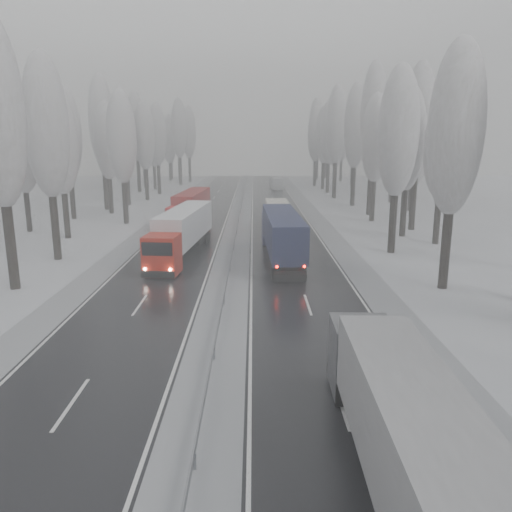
{
  "coord_description": "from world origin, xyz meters",
  "views": [
    {
      "loc": [
        1.85,
        -17.66,
        10.0
      ],
      "look_at": [
        2.03,
        16.1,
        2.2
      ],
      "focal_mm": 35.0,
      "sensor_mm": 36.0,
      "label": 1
    }
  ],
  "objects_px": {
    "truck_cream_box": "(278,219)",
    "box_truck_distant": "(276,184)",
    "truck_blue_box": "(281,232)",
    "truck_red_red": "(191,206)",
    "truck_red_white": "(182,230)",
    "truck_grey_tarp": "(410,437)"
  },
  "relations": [
    {
      "from": "truck_red_white",
      "to": "truck_red_red",
      "type": "relative_size",
      "value": 1.03
    },
    {
      "from": "truck_cream_box",
      "to": "truck_red_white",
      "type": "distance_m",
      "value": 11.6
    },
    {
      "from": "truck_red_white",
      "to": "truck_blue_box",
      "type": "bearing_deg",
      "value": -5.45
    },
    {
      "from": "truck_red_white",
      "to": "truck_red_red",
      "type": "distance_m",
      "value": 17.12
    },
    {
      "from": "truck_cream_box",
      "to": "box_truck_distant",
      "type": "height_order",
      "value": "truck_cream_box"
    },
    {
      "from": "truck_blue_box",
      "to": "truck_cream_box",
      "type": "xyz_separation_m",
      "value": [
        0.19,
        9.19,
        -0.24
      ]
    },
    {
      "from": "box_truck_distant",
      "to": "truck_grey_tarp",
      "type": "bearing_deg",
      "value": -95.65
    },
    {
      "from": "truck_cream_box",
      "to": "box_truck_distant",
      "type": "bearing_deg",
      "value": 87.04
    },
    {
      "from": "box_truck_distant",
      "to": "truck_red_red",
      "type": "xyz_separation_m",
      "value": [
        -12.45,
        -44.98,
        1.05
      ]
    },
    {
      "from": "truck_cream_box",
      "to": "truck_red_red",
      "type": "distance_m",
      "value": 13.95
    },
    {
      "from": "truck_grey_tarp",
      "to": "box_truck_distant",
      "type": "relative_size",
      "value": 2.24
    },
    {
      "from": "truck_cream_box",
      "to": "truck_red_red",
      "type": "bearing_deg",
      "value": 136.27
    },
    {
      "from": "truck_blue_box",
      "to": "truck_red_red",
      "type": "xyz_separation_m",
      "value": [
        -9.98,
        18.73,
        -0.13
      ]
    },
    {
      "from": "box_truck_distant",
      "to": "truck_red_red",
      "type": "distance_m",
      "value": 46.68
    },
    {
      "from": "truck_grey_tarp",
      "to": "truck_cream_box",
      "type": "bearing_deg",
      "value": 93.69
    },
    {
      "from": "truck_grey_tarp",
      "to": "truck_blue_box",
      "type": "relative_size",
      "value": 0.93
    },
    {
      "from": "truck_cream_box",
      "to": "truck_red_white",
      "type": "bearing_deg",
      "value": -140.1
    },
    {
      "from": "truck_cream_box",
      "to": "truck_red_white",
      "type": "xyz_separation_m",
      "value": [
        -8.82,
        -7.52,
        0.18
      ]
    },
    {
      "from": "truck_cream_box",
      "to": "truck_blue_box",
      "type": "bearing_deg",
      "value": -91.77
    },
    {
      "from": "box_truck_distant",
      "to": "truck_red_white",
      "type": "bearing_deg",
      "value": -105.39
    },
    {
      "from": "truck_blue_box",
      "to": "truck_red_red",
      "type": "height_order",
      "value": "truck_blue_box"
    },
    {
      "from": "box_truck_distant",
      "to": "truck_red_red",
      "type": "height_order",
      "value": "truck_red_red"
    }
  ]
}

